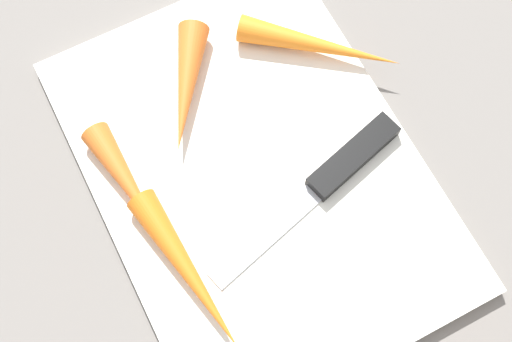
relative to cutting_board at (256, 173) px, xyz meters
name	(u,v)px	position (x,y,z in m)	size (l,w,h in m)	color
ground_plane	(256,176)	(0.00, 0.00, -0.01)	(1.40, 1.40, 0.00)	slate
cutting_board	(256,173)	(0.00, 0.00, 0.00)	(0.36, 0.26, 0.01)	silver
knife	(342,167)	(-0.03, -0.06, 0.01)	(0.07, 0.20, 0.01)	#B7B7BC
carrot_longest	(319,46)	(0.07, -0.10, 0.02)	(0.02, 0.02, 0.14)	orange
carrot_shortest	(127,183)	(0.03, 0.10, 0.02)	(0.03, 0.03, 0.11)	orange
carrot_short	(186,87)	(0.09, 0.02, 0.02)	(0.03, 0.03, 0.12)	orange
carrot_long	(188,272)	(-0.05, 0.09, 0.02)	(0.03, 0.03, 0.14)	orange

